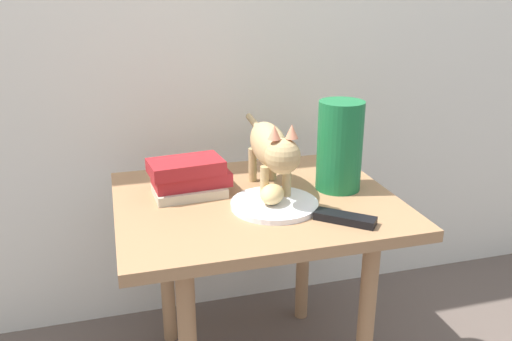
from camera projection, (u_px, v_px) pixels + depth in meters
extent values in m
cube|color=#9E724C|center=(256.00, 203.00, 1.44)|extent=(0.75, 0.62, 0.03)
cylinder|color=#9E724C|center=(365.00, 329.00, 1.39)|extent=(0.04, 0.04, 0.55)
cylinder|color=#9E724C|center=(166.00, 266.00, 1.69)|extent=(0.04, 0.04, 0.55)
cylinder|color=#9E724C|center=(303.00, 248.00, 1.81)|extent=(0.04, 0.04, 0.55)
cylinder|color=white|center=(274.00, 204.00, 1.38)|extent=(0.23, 0.23, 0.01)
ellipsoid|color=#E0BC7A|center=(272.00, 194.00, 1.36)|extent=(0.09, 0.10, 0.05)
cylinder|color=tan|center=(287.00, 183.00, 1.41)|extent=(0.02, 0.02, 0.10)
cylinder|color=tan|center=(265.00, 184.00, 1.40)|extent=(0.02, 0.02, 0.10)
cylinder|color=tan|center=(273.00, 163.00, 1.56)|extent=(0.02, 0.02, 0.10)
cylinder|color=tan|center=(253.00, 165.00, 1.54)|extent=(0.02, 0.02, 0.10)
ellipsoid|color=tan|center=(269.00, 144.00, 1.45)|extent=(0.11, 0.27, 0.11)
sphere|color=tan|center=(283.00, 156.00, 1.31)|extent=(0.09, 0.09, 0.09)
cone|color=#DD8460|center=(292.00, 131.00, 1.29)|extent=(0.03, 0.03, 0.03)
cone|color=#DD8460|center=(274.00, 132.00, 1.28)|extent=(0.03, 0.03, 0.03)
cylinder|color=tan|center=(254.00, 122.00, 1.63)|extent=(0.03, 0.16, 0.02)
cube|color=#BCB299|center=(189.00, 190.00, 1.46)|extent=(0.20, 0.14, 0.03)
cube|color=maroon|center=(191.00, 178.00, 1.46)|extent=(0.21, 0.13, 0.04)
cube|color=maroon|center=(186.00, 166.00, 1.44)|extent=(0.21, 0.14, 0.04)
cylinder|color=#196B38|center=(340.00, 146.00, 1.46)|extent=(0.13, 0.13, 0.25)
cube|color=black|center=(345.00, 218.00, 1.29)|extent=(0.14, 0.13, 0.02)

